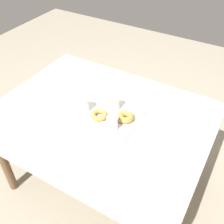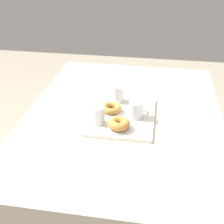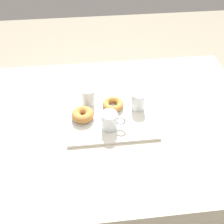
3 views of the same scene
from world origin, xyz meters
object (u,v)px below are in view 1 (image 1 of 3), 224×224
Objects in this scene: serving_tray at (107,114)px; donut_plate_left at (126,119)px; sugar_donut_left at (126,117)px; water_glass_near at (84,105)px; dining_table at (102,122)px; donut_plate_right at (99,117)px; sugar_donut_right at (99,115)px; water_glass_far at (112,124)px; tea_mug_left at (114,103)px.

donut_plate_left is at bearing -0.09° from serving_tray.
sugar_donut_left is at bearing -0.09° from serving_tray.
serving_tray is 3.76× the size of donut_plate_left.
donut_plate_left is at bearing 10.53° from water_glass_near.
donut_plate_right is at bearing -73.61° from dining_table.
sugar_donut_right reaches higher than dining_table.
donut_plate_left is 1.05× the size of sugar_donut_right.
water_glass_near is (-0.11, -0.05, 0.14)m from dining_table.
serving_tray is at bearing 179.91° from donut_plate_left.
sugar_donut_right is at bearing 159.71° from water_glass_far.
tea_mug_left is at bearing 37.45° from water_glass_near.
sugar_donut_left is at bearing 74.06° from water_glass_far.
tea_mug_left is at bearing 77.10° from sugar_donut_right.
donut_plate_left is at bearing -28.45° from tea_mug_left.
water_glass_far is 0.13m from sugar_donut_right.
water_glass_far is 0.12m from sugar_donut_left.
water_glass_near is at bearing 166.05° from water_glass_far.
sugar_donut_right reaches higher than donut_plate_left.
water_glass_far is 0.12m from donut_plate_left.
dining_table is at bearing -124.71° from tea_mug_left.
sugar_donut_left is at bearing 0.00° from donut_plate_left.
sugar_donut_left is 0.17m from sugar_donut_right.
sugar_donut_left is (0.28, 0.05, -0.01)m from water_glass_near.
donut_plate_right is (-0.03, -0.14, -0.04)m from tea_mug_left.
tea_mug_left is at bearing 77.10° from donut_plate_right.
donut_plate_right is (-0.12, 0.05, -0.04)m from water_glass_far.
dining_table is 0.12m from donut_plate_right.
dining_table is at bearing -172.53° from serving_tray.
tea_mug_left is (0.05, 0.07, 0.14)m from dining_table.
sugar_donut_right is at bearing -156.28° from donut_plate_left.
serving_tray is at bearing 132.73° from water_glass_far.
donut_plate_right is (-0.16, -0.07, 0.00)m from donut_plate_left.
donut_plate_left is at bearing 0.00° from sugar_donut_left.
water_glass_far is (0.11, -0.11, 0.05)m from serving_tray.
serving_tray is 4.64× the size of water_glass_far.
donut_plate_left is at bearing 23.72° from donut_plate_right.
water_glass_near is 0.29m from sugar_donut_left.
tea_mug_left is 0.14m from sugar_donut_left.
water_glass_far is at bearing -37.62° from dining_table.
donut_plate_right is at bearing 159.71° from water_glass_far.
water_glass_far is at bearing -47.27° from serving_tray.
water_glass_near reaches higher than tea_mug_left.
sugar_donut_left is at bearing 23.72° from sugar_donut_right.
sugar_donut_left is 0.17m from donut_plate_right.
water_glass_near is at bearing -155.87° from dining_table.
dining_table is 12.99× the size of sugar_donut_left.
water_glass_near is 1.00× the size of water_glass_far.
sugar_donut_right is at bearing -7.36° from water_glass_near.
serving_tray is 0.16m from water_glass_far.
water_glass_near is (-0.16, -0.12, 0.00)m from tea_mug_left.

